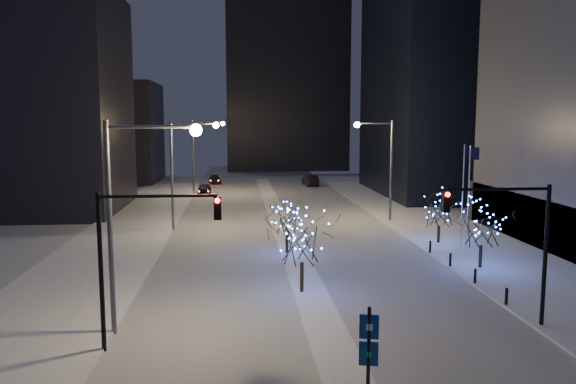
{
  "coord_description": "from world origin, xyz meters",
  "views": [
    {
      "loc": [
        -4.15,
        -23.97,
        10.0
      ],
      "look_at": [
        -0.61,
        14.85,
        5.0
      ],
      "focal_mm": 35.0,
      "sensor_mm": 36.0,
      "label": 1
    }
  ],
  "objects": [
    {
      "name": "car_near",
      "position": [
        -8.57,
        51.94,
        0.71
      ],
      "size": [
        1.78,
        4.23,
        1.43
      ],
      "primitive_type": "imported",
      "rotation": [
        0.0,
        0.0,
        -0.02
      ],
      "color": "black",
      "rests_on": "ground"
    },
    {
      "name": "street_lamp_w_near",
      "position": [
        -8.94,
        2.0,
        6.5
      ],
      "size": [
        4.4,
        0.56,
        10.0
      ],
      "color": "#595E66",
      "rests_on": "ground"
    },
    {
      "name": "traffic_signal_west",
      "position": [
        -8.44,
        -0.0,
        4.76
      ],
      "size": [
        5.26,
        0.43,
        7.0
      ],
      "color": "black",
      "rests_on": "ground"
    },
    {
      "name": "flagpoles",
      "position": [
        13.37,
        17.25,
        4.8
      ],
      "size": [
        1.35,
        2.6,
        8.0
      ],
      "color": "silver",
      "rests_on": "east_sidewalk"
    },
    {
      "name": "filler_west_near",
      "position": [
        -28.0,
        40.0,
        12.0
      ],
      "size": [
        22.0,
        18.0,
        24.0
      ],
      "primitive_type": "cube",
      "color": "black",
      "rests_on": "ground"
    },
    {
      "name": "traffic_signal_east",
      "position": [
        8.94,
        1.0,
        4.76
      ],
      "size": [
        5.26,
        0.43,
        7.0
      ],
      "color": "black",
      "rests_on": "ground"
    },
    {
      "name": "holiday_tree_plaza_far",
      "position": [
        12.07,
        19.37,
        2.86
      ],
      "size": [
        4.13,
        4.13,
        4.32
      ],
      "color": "black",
      "rests_on": "east_sidewalk"
    },
    {
      "name": "ground",
      "position": [
        0.0,
        0.0,
        0.0
      ],
      "size": [
        160.0,
        160.0,
        0.0
      ],
      "primitive_type": "plane",
      "color": "silver",
      "rests_on": "ground"
    },
    {
      "name": "bollards",
      "position": [
        10.2,
        10.0,
        0.6
      ],
      "size": [
        0.16,
        12.16,
        0.9
      ],
      "color": "black",
      "rests_on": "east_sidewalk"
    },
    {
      "name": "car_far",
      "position": [
        -7.68,
        65.28,
        0.63
      ],
      "size": [
        2.3,
        4.53,
        1.26
      ],
      "primitive_type": "imported",
      "rotation": [
        0.0,
        0.0,
        0.13
      ],
      "color": "black",
      "rests_on": "ground"
    },
    {
      "name": "street_lamp_w_far",
      "position": [
        -8.94,
        52.0,
        6.5
      ],
      "size": [
        4.4,
        0.56,
        10.0
      ],
      "color": "#595E66",
      "rests_on": "ground"
    },
    {
      "name": "filler_west_far",
      "position": [
        -26.0,
        70.0,
        8.0
      ],
      "size": [
        18.0,
        16.0,
        16.0
      ],
      "primitive_type": "cube",
      "color": "black",
      "rests_on": "ground"
    },
    {
      "name": "median",
      "position": [
        0.0,
        30.0,
        0.07
      ],
      "size": [
        2.0,
        80.0,
        0.15
      ],
      "primitive_type": "cube",
      "color": "white",
      "rests_on": "ground"
    },
    {
      "name": "holiday_tree_plaza_near",
      "position": [
        12.12,
        11.57,
        3.04
      ],
      "size": [
        4.2,
        4.2,
        4.55
      ],
      "color": "black",
      "rests_on": "east_sidewalk"
    },
    {
      "name": "car_mid",
      "position": [
        7.05,
        61.24,
        0.83
      ],
      "size": [
        2.21,
        5.17,
        1.66
      ],
      "primitive_type": "imported",
      "rotation": [
        0.0,
        0.0,
        3.23
      ],
      "color": "black",
      "rests_on": "ground"
    },
    {
      "name": "holiday_tree_median_far",
      "position": [
        -0.5,
        16.89,
        2.71
      ],
      "size": [
        3.28,
        3.28,
        3.93
      ],
      "color": "black",
      "rests_on": "median"
    },
    {
      "name": "west_sidewalk",
      "position": [
        -14.0,
        20.0,
        0.07
      ],
      "size": [
        8.0,
        90.0,
        0.15
      ],
      "primitive_type": "cube",
      "color": "white",
      "rests_on": "ground"
    },
    {
      "name": "east_sidewalk",
      "position": [
        15.0,
        20.0,
        0.07
      ],
      "size": [
        10.0,
        90.0,
        0.15
      ],
      "primitive_type": "cube",
      "color": "white",
      "rests_on": "ground"
    },
    {
      "name": "wayfinding_sign",
      "position": [
        0.26,
        -6.0,
        2.29
      ],
      "size": [
        0.66,
        0.24,
        3.73
      ],
      "rotation": [
        0.0,
        0.0,
        -0.25
      ],
      "color": "black",
      "rests_on": "ground"
    },
    {
      "name": "holiday_tree_median_near",
      "position": [
        -0.5,
        7.27,
        3.32
      ],
      "size": [
        5.13,
        5.13,
        4.92
      ],
      "color": "black",
      "rests_on": "median"
    },
    {
      "name": "street_lamp_w_mid",
      "position": [
        -8.94,
        27.0,
        6.5
      ],
      "size": [
        4.4,
        0.56,
        10.0
      ],
      "color": "#595E66",
      "rests_on": "ground"
    },
    {
      "name": "horizon_block",
      "position": [
        6.0,
        92.0,
        21.0
      ],
      "size": [
        24.0,
        14.0,
        42.0
      ],
      "primitive_type": "cube",
      "color": "black",
      "rests_on": "ground"
    },
    {
      "name": "street_lamp_east",
      "position": [
        10.08,
        30.0,
        6.45
      ],
      "size": [
        3.9,
        0.56,
        10.0
      ],
      "color": "#595E66",
      "rests_on": "ground"
    },
    {
      "name": "road",
      "position": [
        0.0,
        35.0,
        0.01
      ],
      "size": [
        20.0,
        130.0,
        0.02
      ],
      "primitive_type": "cube",
      "color": "#B6BBC6",
      "rests_on": "ground"
    }
  ]
}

